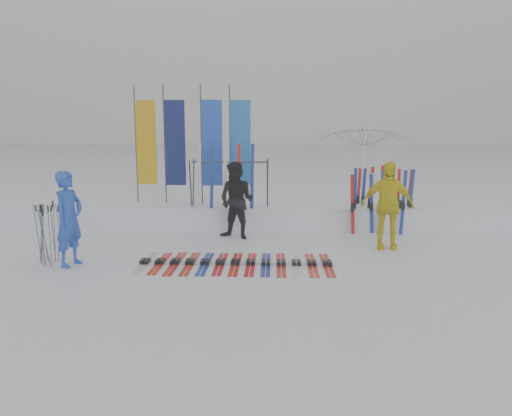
{
  "coord_description": "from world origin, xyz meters",
  "views": [
    {
      "loc": [
        0.58,
        -8.86,
        2.78
      ],
      "look_at": [
        0.2,
        1.6,
        1.0
      ],
      "focal_mm": 35.0,
      "sensor_mm": 36.0,
      "label": 1
    }
  ],
  "objects_px": {
    "person_blue": "(69,219)",
    "person_yellow": "(387,205)",
    "ski_rack": "(230,177)",
    "tent_canopy": "(363,170)",
    "ski_row": "(236,263)",
    "person_black": "(237,200)"
  },
  "relations": [
    {
      "from": "person_blue",
      "to": "person_yellow",
      "type": "relative_size",
      "value": 0.96
    },
    {
      "from": "person_yellow",
      "to": "ski_rack",
      "type": "relative_size",
      "value": 0.96
    },
    {
      "from": "tent_canopy",
      "to": "ski_row",
      "type": "xyz_separation_m",
      "value": [
        -3.44,
        -5.47,
        -1.35
      ]
    },
    {
      "from": "person_black",
      "to": "person_yellow",
      "type": "xyz_separation_m",
      "value": [
        3.43,
        -0.86,
        0.04
      ]
    },
    {
      "from": "tent_canopy",
      "to": "ski_row",
      "type": "relative_size",
      "value": 0.81
    },
    {
      "from": "person_black",
      "to": "ski_rack",
      "type": "height_order",
      "value": "person_black"
    },
    {
      "from": "person_blue",
      "to": "person_black",
      "type": "distance_m",
      "value": 3.97
    },
    {
      "from": "ski_rack",
      "to": "ski_row",
      "type": "bearing_deg",
      "value": -83.11
    },
    {
      "from": "person_black",
      "to": "ski_row",
      "type": "height_order",
      "value": "person_black"
    },
    {
      "from": "ski_row",
      "to": "tent_canopy",
      "type": "bearing_deg",
      "value": 57.85
    },
    {
      "from": "person_yellow",
      "to": "ski_rack",
      "type": "bearing_deg",
      "value": 155.95
    },
    {
      "from": "person_blue",
      "to": "ski_rack",
      "type": "height_order",
      "value": "person_blue"
    },
    {
      "from": "ski_row",
      "to": "person_blue",
      "type": "bearing_deg",
      "value": -176.95
    },
    {
      "from": "tent_canopy",
      "to": "ski_row",
      "type": "distance_m",
      "value": 6.6
    },
    {
      "from": "person_blue",
      "to": "ski_row",
      "type": "xyz_separation_m",
      "value": [
        3.25,
        0.17,
        -0.9
      ]
    },
    {
      "from": "person_yellow",
      "to": "ski_row",
      "type": "relative_size",
      "value": 0.51
    },
    {
      "from": "person_blue",
      "to": "person_black",
      "type": "xyz_separation_m",
      "value": [
        3.1,
        2.48,
        -0.0
      ]
    },
    {
      "from": "tent_canopy",
      "to": "ski_rack",
      "type": "xyz_separation_m",
      "value": [
        -3.86,
        -2.01,
        -0.0
      ]
    },
    {
      "from": "person_blue",
      "to": "person_black",
      "type": "relative_size",
      "value": 1.0
    },
    {
      "from": "tent_canopy",
      "to": "ski_row",
      "type": "height_order",
      "value": "tent_canopy"
    },
    {
      "from": "person_blue",
      "to": "tent_canopy",
      "type": "xyz_separation_m",
      "value": [
        6.69,
        5.64,
        0.45
      ]
    },
    {
      "from": "tent_canopy",
      "to": "person_black",
      "type": "bearing_deg",
      "value": -138.62
    }
  ]
}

